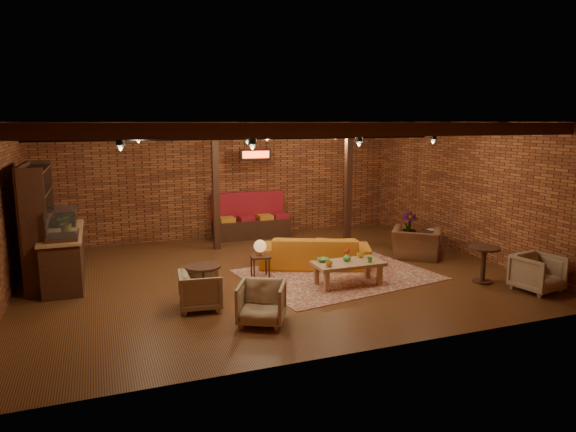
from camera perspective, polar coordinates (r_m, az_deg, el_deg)
name	(u,v)px	position (r m, az deg, el deg)	size (l,w,h in m)	color
floor	(272,274)	(11.02, -1.77, -6.47)	(10.00, 10.00, 0.00)	#36190D
ceiling	(271,122)	(10.55, -1.87, 10.41)	(10.00, 8.00, 0.02)	black
wall_back	(226,180)	(14.48, -6.92, 3.99)	(10.00, 0.02, 3.20)	brown
wall_front	(366,241)	(7.06, 8.67, -2.80)	(10.00, 0.02, 3.20)	brown
wall_left	(0,215)	(10.25, -29.34, 0.08)	(0.02, 8.00, 3.20)	brown
wall_right	(468,189)	(13.14, 19.33, 2.83)	(0.02, 8.00, 3.20)	brown
ceiling_beams	(271,128)	(10.55, -1.87, 9.76)	(9.80, 6.40, 0.22)	black
ceiling_pipe	(249,137)	(12.08, -4.32, 8.72)	(0.12, 0.12, 9.60)	black
post_left	(216,187)	(12.99, -8.03, 3.24)	(0.16, 0.16, 3.20)	black
post_right	(348,184)	(13.58, 6.70, 3.58)	(0.16, 0.16, 3.20)	black
service_counter	(63,243)	(11.27, -23.72, -2.77)	(0.80, 2.50, 1.60)	black
plant_counter	(67,221)	(11.38, -23.32, -0.46)	(0.35, 0.39, 0.30)	#337F33
shelving_hutch	(40,224)	(11.33, -25.86, -0.81)	(0.52, 2.00, 2.40)	black
banquette	(252,220)	(14.37, -4.08, -0.44)	(2.10, 0.70, 1.00)	maroon
service_sign	(255,154)	(13.71, -3.64, 6.84)	(0.86, 0.06, 0.30)	#F03D18
ceiling_spotlights	(271,139)	(10.55, -1.86, 8.56)	(6.40, 4.40, 0.28)	black
rug	(338,275)	(11.01, 5.54, -6.50)	(3.76, 2.87, 0.01)	maroon
sofa	(315,251)	(11.48, 2.99, -3.95)	(2.43, 0.95, 0.71)	#C16D1A
coffee_table	(347,265)	(10.25, 6.60, -5.39)	(1.39, 0.69, 0.73)	#997047
side_table_lamp	(260,249)	(10.60, -3.13, -3.69)	(0.43, 0.43, 0.81)	black
round_table_left	(203,277)	(9.38, -9.41, -6.72)	(0.65, 0.65, 0.68)	black
armchair_a	(200,288)	(9.08, -9.70, -7.91)	(0.71, 0.67, 0.73)	beige
armchair_b	(262,301)	(8.34, -2.96, -9.42)	(0.72, 0.68, 0.75)	beige
armchair_right	(417,238)	(12.56, 14.11, -2.42)	(1.10, 0.71, 0.96)	brown
side_table_book	(429,232)	(13.44, 15.38, -1.71)	(0.56, 0.56, 0.52)	black
round_table_right	(484,259)	(11.05, 20.91, -4.47)	(0.63, 0.63, 0.74)	black
armchair_far	(538,271)	(10.94, 26.00, -5.54)	(0.76, 0.71, 0.78)	beige
plant_tall	(410,198)	(14.03, 13.40, 1.99)	(1.36, 1.36, 2.43)	#4C7F4C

